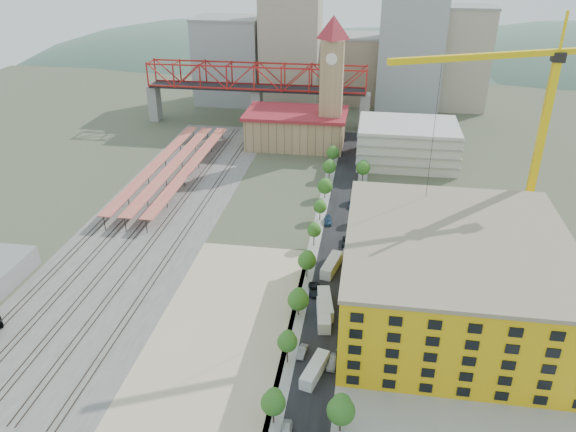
# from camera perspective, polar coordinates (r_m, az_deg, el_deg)

# --- Properties ---
(ground) EXTENTS (400.00, 400.00, 0.00)m
(ground) POSITION_cam_1_polar(r_m,az_deg,el_deg) (143.39, -1.77, -3.69)
(ground) COLOR #474C38
(ground) RESTS_ON ground
(ballast_strip) EXTENTS (36.00, 165.00, 0.06)m
(ballast_strip) POSITION_cam_1_polar(r_m,az_deg,el_deg) (167.57, -12.87, 0.35)
(ballast_strip) COLOR #605E59
(ballast_strip) RESTS_ON ground
(dirt_lot) EXTENTS (28.00, 67.00, 0.06)m
(dirt_lot) POSITION_cam_1_polar(r_m,az_deg,el_deg) (118.72, -6.49, -11.13)
(dirt_lot) COLOR tan
(dirt_lot) RESTS_ON ground
(street_asphalt) EXTENTS (12.00, 170.00, 0.06)m
(street_asphalt) POSITION_cam_1_polar(r_m,az_deg,el_deg) (154.73, 5.08, -1.35)
(street_asphalt) COLOR black
(street_asphalt) RESTS_ON ground
(sidewalk_west) EXTENTS (3.00, 170.00, 0.04)m
(sidewalk_west) POSITION_cam_1_polar(r_m,az_deg,el_deg) (155.09, 3.05, -1.21)
(sidewalk_west) COLOR gray
(sidewalk_west) RESTS_ON ground
(sidewalk_east) EXTENTS (3.00, 170.00, 0.04)m
(sidewalk_east) POSITION_cam_1_polar(r_m,az_deg,el_deg) (154.58, 7.11, -1.49)
(sidewalk_east) COLOR gray
(sidewalk_east) RESTS_ON ground
(construction_pad) EXTENTS (50.00, 90.00, 0.06)m
(construction_pad) POSITION_cam_1_polar(r_m,az_deg,el_deg) (126.63, 17.25, -9.62)
(construction_pad) COLOR gray
(construction_pad) RESTS_ON ground
(rail_tracks) EXTENTS (26.56, 160.00, 0.18)m
(rail_tracks) POSITION_cam_1_polar(r_m,az_deg,el_deg) (168.17, -13.45, 0.43)
(rail_tracks) COLOR #382B23
(rail_tracks) RESTS_ON ground
(platform_canopies) EXTENTS (16.00, 80.00, 4.12)m
(platform_canopies) POSITION_cam_1_polar(r_m,az_deg,el_deg) (191.16, -11.54, 5.14)
(platform_canopies) COLOR #D77852
(platform_canopies) RESTS_ON ground
(station_hall) EXTENTS (38.00, 24.00, 13.10)m
(station_hall) POSITION_cam_1_polar(r_m,az_deg,el_deg) (215.75, 0.84, 8.93)
(station_hall) COLOR tan
(station_hall) RESTS_ON ground
(clock_tower) EXTENTS (12.00, 12.00, 52.00)m
(clock_tower) POSITION_cam_1_polar(r_m,az_deg,el_deg) (206.77, 4.49, 14.39)
(clock_tower) COLOR tan
(clock_tower) RESTS_ON ground
(parking_garage) EXTENTS (34.00, 26.00, 14.00)m
(parking_garage) POSITION_cam_1_polar(r_m,az_deg,el_deg) (202.81, 12.00, 7.26)
(parking_garage) COLOR silver
(parking_garage) RESTS_ON ground
(truss_bridge) EXTENTS (94.00, 9.60, 25.60)m
(truss_bridge) POSITION_cam_1_polar(r_m,az_deg,el_deg) (237.71, -3.26, 13.61)
(truss_bridge) COLOR gray
(truss_bridge) RESTS_ON ground
(construction_building) EXTENTS (44.60, 50.60, 18.80)m
(construction_building) POSITION_cam_1_polar(r_m,az_deg,el_deg) (121.00, 16.44, -5.97)
(construction_building) COLOR yellow
(construction_building) RESTS_ON ground
(street_trees) EXTENTS (15.40, 124.40, 8.00)m
(street_trees) POSITION_cam_1_polar(r_m,az_deg,el_deg) (146.00, 4.79, -3.18)
(street_trees) COLOR #29631D
(street_trees) RESTS_ON ground
(skyline) EXTENTS (133.00, 46.00, 60.00)m
(skyline) POSITION_cam_1_polar(r_m,az_deg,el_deg) (268.93, 5.47, 15.93)
(skyline) COLOR #9EA0A3
(skyline) RESTS_ON ground
(distant_hills) EXTENTS (647.00, 264.00, 227.00)m
(distant_hills) POSITION_cam_1_polar(r_m,az_deg,el_deg) (411.29, 11.24, 4.47)
(distant_hills) COLOR #4C6B59
(distant_hills) RESTS_ON ground
(tower_crane) EXTENTS (50.52, 24.32, 58.29)m
(tower_crane) POSITION_cam_1_polar(r_m,az_deg,el_deg) (139.87, 23.56, 9.35)
(tower_crane) COLOR yellow
(tower_crane) RESTS_ON ground
(site_trailer_a) EXTENTS (4.80, 9.54, 2.52)m
(site_trailer_a) POSITION_cam_1_polar(r_m,az_deg,el_deg) (106.47, 2.73, -15.34)
(site_trailer_a) COLOR silver
(site_trailer_a) RESTS_ON ground
(site_trailer_b) EXTENTS (3.96, 10.20, 2.72)m
(site_trailer_b) POSITION_cam_1_polar(r_m,az_deg,el_deg) (119.21, 3.63, -10.01)
(site_trailer_b) COLOR silver
(site_trailer_b) RESTS_ON ground
(site_trailer_c) EXTENTS (4.46, 10.40, 2.76)m
(site_trailer_c) POSITION_cam_1_polar(r_m,az_deg,el_deg) (122.39, 3.81, -8.90)
(site_trailer_c) COLOR silver
(site_trailer_c) RESTS_ON ground
(site_trailer_d) EXTENTS (4.75, 10.43, 2.76)m
(site_trailer_d) POSITION_cam_1_polar(r_m,az_deg,el_deg) (135.67, 4.44, -5.01)
(site_trailer_d) COLOR silver
(site_trailer_d) RESTS_ON ground
(car_0) EXTENTS (2.19, 4.70, 1.56)m
(car_0) POSITION_cam_1_polar(r_m,az_deg,el_deg) (96.91, -0.17, -21.05)
(car_0) COLOR silver
(car_0) RESTS_ON ground
(car_1) EXTENTS (2.01, 4.36, 1.39)m
(car_1) POSITION_cam_1_polar(r_m,az_deg,el_deg) (111.03, 1.45, -13.62)
(car_1) COLOR gray
(car_1) RESTS_ON ground
(car_2) EXTENTS (3.40, 5.93, 1.56)m
(car_2) POSITION_cam_1_polar(r_m,az_deg,el_deg) (127.79, 2.70, -7.48)
(car_2) COLOR black
(car_2) RESTS_ON ground
(car_3) EXTENTS (2.74, 5.27, 1.46)m
(car_3) POSITION_cam_1_polar(r_m,az_deg,el_deg) (157.49, 4.09, -0.49)
(car_3) COLOR navy
(car_3) RESTS_ON ground
(car_4) EXTENTS (2.27, 4.75, 1.57)m
(car_4) POSITION_cam_1_polar(r_m,az_deg,el_deg) (108.90, 4.53, -14.60)
(car_4) COLOR silver
(car_4) RESTS_ON ground
(car_5) EXTENTS (1.78, 4.51, 1.46)m
(car_5) POSITION_cam_1_polar(r_m,az_deg,el_deg) (142.01, 5.88, -3.82)
(car_5) COLOR #939498
(car_5) RESTS_ON ground
(car_6) EXTENTS (2.75, 5.69, 1.56)m
(car_6) POSITION_cam_1_polar(r_m,az_deg,el_deg) (147.10, 6.02, -2.65)
(car_6) COLOR black
(car_6) RESTS_ON ground
(car_7) EXTENTS (2.05, 4.78, 1.37)m
(car_7) POSITION_cam_1_polar(r_m,az_deg,el_deg) (167.61, 6.48, 1.14)
(car_7) COLOR navy
(car_7) RESTS_ON ground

